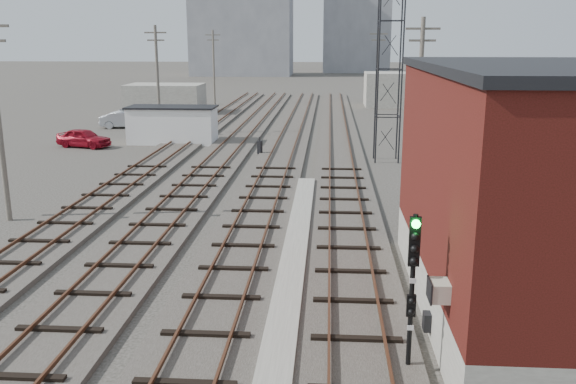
# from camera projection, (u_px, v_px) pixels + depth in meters

# --- Properties ---
(ground) EXTENTS (320.00, 320.00, 0.00)m
(ground) POSITION_uv_depth(u_px,v_px,m) (313.00, 115.00, 65.13)
(ground) COLOR #282621
(ground) RESTS_ON ground
(track_right) EXTENTS (3.20, 90.00, 0.39)m
(track_right) POSITION_uv_depth(u_px,v_px,m) (340.00, 148.00, 44.62)
(track_right) COLOR #332D28
(track_right) RESTS_ON ground
(track_mid_right) EXTENTS (3.20, 90.00, 0.39)m
(track_mid_right) POSITION_uv_depth(u_px,v_px,m) (285.00, 148.00, 44.88)
(track_mid_right) COLOR #332D28
(track_mid_right) RESTS_ON ground
(track_mid_left) EXTENTS (3.20, 90.00, 0.39)m
(track_mid_left) POSITION_uv_depth(u_px,v_px,m) (231.00, 147.00, 45.14)
(track_mid_left) COLOR #332D28
(track_mid_left) RESTS_ON ground
(track_left) EXTENTS (3.20, 90.00, 0.39)m
(track_left) POSITION_uv_depth(u_px,v_px,m) (178.00, 146.00, 45.40)
(track_left) COLOR #332D28
(track_left) RESTS_ON ground
(platform_curb) EXTENTS (0.90, 28.00, 0.26)m
(platform_curb) POSITION_uv_depth(u_px,v_px,m) (291.00, 275.00, 20.55)
(platform_curb) COLOR gray
(platform_curb) RESTS_ON ground
(brick_building) EXTENTS (6.54, 12.20, 7.22)m
(brick_building) POSITION_uv_depth(u_px,v_px,m) (532.00, 192.00, 17.31)
(brick_building) COLOR gray
(brick_building) RESTS_ON ground
(lattice_tower) EXTENTS (1.60, 1.60, 15.00)m
(lattice_tower) POSITION_uv_depth(u_px,v_px,m) (390.00, 45.00, 38.76)
(lattice_tower) COLOR black
(lattice_tower) RESTS_ON ground
(utility_pole_left_b) EXTENTS (1.80, 0.24, 9.00)m
(utility_pole_left_b) POSITION_uv_depth(u_px,v_px,m) (158.00, 78.00, 50.27)
(utility_pole_left_b) COLOR #595147
(utility_pole_left_b) RESTS_ON ground
(utility_pole_left_c) EXTENTS (1.80, 0.24, 9.00)m
(utility_pole_left_c) POSITION_uv_depth(u_px,v_px,m) (214.00, 65.00, 74.46)
(utility_pole_left_c) COLOR #595147
(utility_pole_left_c) RESTS_ON ground
(utility_pole_right_a) EXTENTS (1.80, 0.24, 9.00)m
(utility_pole_right_a) POSITION_uv_depth(u_px,v_px,m) (419.00, 98.00, 32.57)
(utility_pole_right_a) COLOR #595147
(utility_pole_right_a) RESTS_ON ground
(utility_pole_right_b) EXTENTS (1.80, 0.24, 9.00)m
(utility_pole_right_b) POSITION_uv_depth(u_px,v_px,m) (377.00, 71.00, 61.61)
(utility_pole_right_b) COLOR #595147
(utility_pole_right_b) RESTS_ON ground
(apartment_left) EXTENTS (22.00, 14.00, 30.00)m
(apartment_left) POSITION_uv_depth(u_px,v_px,m) (242.00, 6.00, 135.25)
(apartment_left) COLOR gray
(apartment_left) RESTS_ON ground
(apartment_right) EXTENTS (16.00, 12.00, 26.00)m
(apartment_right) POSITION_uv_depth(u_px,v_px,m) (357.00, 18.00, 148.55)
(apartment_right) COLOR gray
(apartment_right) RESTS_ON ground
(shed_left) EXTENTS (8.00, 5.00, 3.20)m
(shed_left) POSITION_uv_depth(u_px,v_px,m) (165.00, 99.00, 65.79)
(shed_left) COLOR gray
(shed_left) RESTS_ON ground
(shed_right) EXTENTS (6.00, 6.00, 4.00)m
(shed_right) POSITION_uv_depth(u_px,v_px,m) (390.00, 89.00, 73.74)
(shed_right) COLOR gray
(shed_right) RESTS_ON ground
(signal_mast) EXTENTS (0.40, 0.41, 3.98)m
(signal_mast) POSITION_uv_depth(u_px,v_px,m) (412.00, 282.00, 14.23)
(signal_mast) COLOR gray
(signal_mast) RESTS_ON ground
(switch_stand) EXTENTS (0.37, 0.37, 1.22)m
(switch_stand) POSITION_uv_depth(u_px,v_px,m) (260.00, 147.00, 42.33)
(switch_stand) COLOR black
(switch_stand) RESTS_ON ground
(site_trailer) EXTENTS (6.82, 3.01, 2.87)m
(site_trailer) POSITION_uv_depth(u_px,v_px,m) (173.00, 125.00, 47.24)
(site_trailer) COLOR white
(site_trailer) RESTS_ON ground
(car_red) EXTENTS (4.43, 2.71, 1.41)m
(car_red) POSITION_uv_depth(u_px,v_px,m) (84.00, 138.00, 45.56)
(car_red) COLOR maroon
(car_red) RESTS_ON ground
(car_silver) EXTENTS (4.71, 2.34, 1.48)m
(car_silver) POSITION_uv_depth(u_px,v_px,m) (125.00, 120.00, 55.60)
(car_silver) COLOR #B3B7BB
(car_silver) RESTS_ON ground
(car_grey) EXTENTS (5.19, 2.98, 1.42)m
(car_grey) POSITION_uv_depth(u_px,v_px,m) (146.00, 117.00, 58.17)
(car_grey) COLOR slate
(car_grey) RESTS_ON ground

